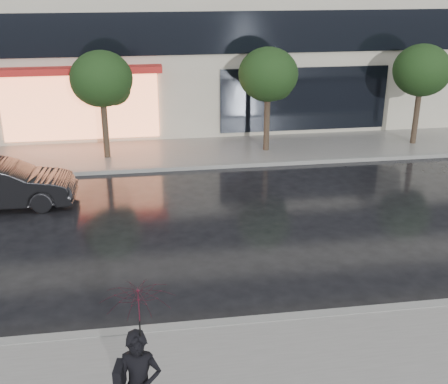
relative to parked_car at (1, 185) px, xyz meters
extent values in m
plane|color=black|center=(5.86, -6.00, -0.69)|extent=(120.00, 120.00, 0.00)
cube|color=slate|center=(5.86, 4.25, -0.63)|extent=(60.00, 3.50, 0.12)
cube|color=gray|center=(5.86, -7.00, -0.62)|extent=(60.00, 0.25, 0.14)
cube|color=gray|center=(5.86, 2.50, -0.62)|extent=(60.00, 0.25, 0.14)
cube|color=black|center=(5.86, 5.94, 3.61)|extent=(28.00, 0.12, 1.60)
cube|color=#FF8C59|center=(1.86, 5.92, 0.91)|extent=(6.00, 0.10, 2.60)
cube|color=red|center=(1.86, 5.59, 2.36)|extent=(6.40, 0.70, 0.25)
cube|color=black|center=(10.86, 5.94, 0.91)|extent=(7.00, 0.10, 2.60)
cylinder|color=#33261C|center=(2.86, 4.00, 0.41)|extent=(0.22, 0.22, 2.20)
ellipsoid|color=black|center=(2.86, 4.00, 2.31)|extent=(2.20, 2.20, 1.98)
sphere|color=black|center=(3.26, 4.20, 1.91)|extent=(1.20, 1.20, 1.20)
cylinder|color=#33261C|center=(8.86, 4.00, 0.41)|extent=(0.22, 0.22, 2.20)
ellipsoid|color=black|center=(8.86, 4.00, 2.31)|extent=(2.20, 2.20, 1.98)
sphere|color=black|center=(9.26, 4.20, 1.91)|extent=(1.20, 1.20, 1.20)
cylinder|color=#33261C|center=(14.86, 4.00, 0.41)|extent=(0.22, 0.22, 2.20)
ellipsoid|color=black|center=(14.86, 4.00, 2.31)|extent=(2.20, 2.20, 1.98)
sphere|color=black|center=(15.26, 4.20, 1.91)|extent=(1.20, 1.20, 1.20)
imported|color=black|center=(0.00, 0.00, 0.00)|extent=(4.22, 1.52, 1.38)
imported|color=#400B18|center=(4.00, -9.65, 1.50)|extent=(1.17, 1.18, 0.92)
cylinder|color=black|center=(4.00, -9.65, 0.98)|extent=(0.02, 0.02, 0.90)
cube|color=black|center=(3.67, -9.65, 0.54)|extent=(0.18, 0.35, 0.38)
camera|label=1|loc=(4.18, -16.19, 5.89)|focal=45.00mm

